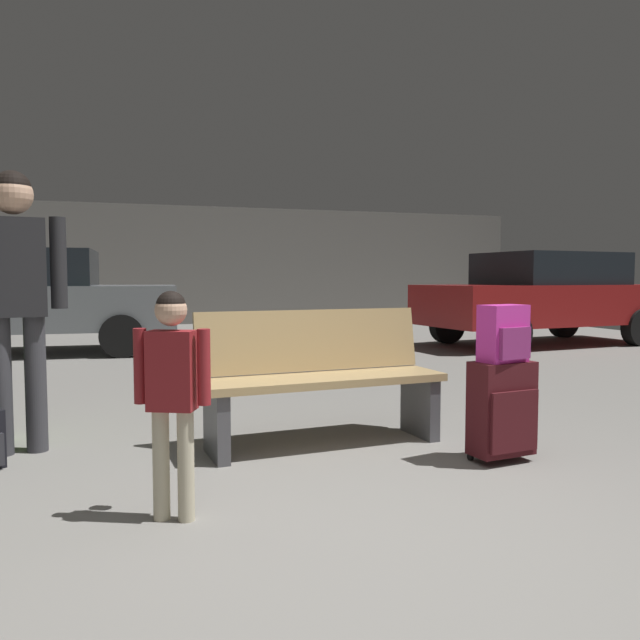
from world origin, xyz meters
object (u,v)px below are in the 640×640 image
suitcase (502,409)px  parked_car_side (544,296)px  backpack_bright (504,334)px  adult (15,280)px  bench (320,378)px  child (172,380)px  parked_car_far (27,298)px

suitcase → parked_car_side: size_ratio=0.14×
backpack_bright → adult: (-2.80, 1.06, 0.32)m
adult → bench: bearing=-10.3°
suitcase → child: child is taller
bench → parked_car_far: 6.51m
adult → parked_car_side: size_ratio=0.41×
backpack_bright → parked_car_side: (4.45, 5.55, 0.03)m
suitcase → backpack_bright: (0.00, -0.00, 0.45)m
bench → parked_car_far: (-2.59, 5.96, 0.36)m
suitcase → parked_car_far: 7.56m
backpack_bright → parked_car_side: 7.11m
bench → backpack_bright: size_ratio=4.82×
backpack_bright → bench: bearing=142.1°
child → adult: (-0.84, 1.41, 0.44)m
parked_car_side → backpack_bright: bearing=-128.7°
bench → parked_car_far: bearing=113.5°
child → parked_car_far: parked_car_far is taller
adult → suitcase: bearing=-20.7°
backpack_bright → adult: 3.01m
bench → parked_car_side: parked_car_side is taller
bench → child: bearing=-134.2°
parked_car_far → parked_car_side: 8.04m
child → adult: 1.70m
suitcase → parked_car_side: 7.13m
parked_car_side → suitcase: bearing=-128.8°
child → adult: size_ratio=0.59×
adult → child: bearing=-59.0°
parked_car_far → suitcase: bearing=-62.3°
child → parked_car_side: bearing=42.6°
child → suitcase: bearing=10.0°
suitcase → child: 2.01m
bench → adult: (-1.88, 0.34, 0.65)m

